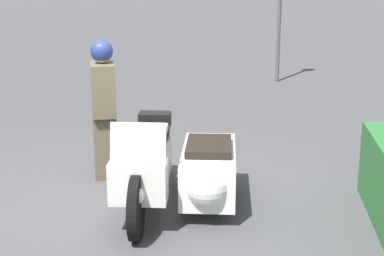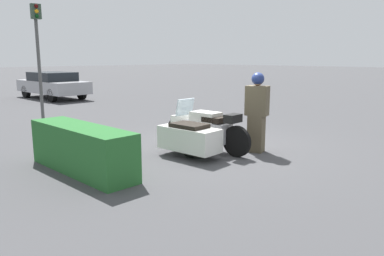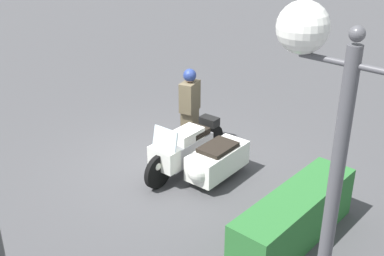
% 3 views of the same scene
% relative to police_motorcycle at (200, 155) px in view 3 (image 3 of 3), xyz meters
% --- Properties ---
extents(ground_plane, '(160.00, 160.00, 0.00)m').
position_rel_police_motorcycle_xyz_m(ground_plane, '(-0.05, -0.71, -0.48)').
color(ground_plane, '#424244').
extents(police_motorcycle, '(2.43, 1.30, 1.17)m').
position_rel_police_motorcycle_xyz_m(police_motorcycle, '(0.00, 0.00, 0.00)').
color(police_motorcycle, black).
rests_on(police_motorcycle, ground).
extents(officer_rider, '(0.56, 0.43, 1.82)m').
position_rel_police_motorcycle_xyz_m(officer_rider, '(-0.92, -1.10, 0.48)').
color(officer_rider, brown).
rests_on(officer_rider, ground).
extents(hedge_bush_curbside, '(2.75, 0.70, 0.88)m').
position_rel_police_motorcycle_xyz_m(hedge_bush_curbside, '(0.55, 2.49, -0.03)').
color(hedge_bush_curbside, '#28662D').
rests_on(hedge_bush_curbside, ground).
extents(twin_lamp_post, '(0.42, 1.28, 4.38)m').
position_rel_police_motorcycle_xyz_m(twin_lamp_post, '(3.12, 4.15, 3.09)').
color(twin_lamp_post, '#4C4C51').
rests_on(twin_lamp_post, ground).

